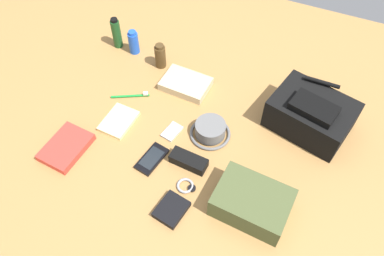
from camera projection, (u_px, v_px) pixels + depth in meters
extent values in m
cube|color=#A3753F|center=(192.00, 136.00, 1.53)|extent=(2.64, 2.02, 0.02)
cube|color=black|center=(311.00, 115.00, 1.50)|extent=(0.35, 0.29, 0.14)
cube|color=black|center=(314.00, 108.00, 1.41)|extent=(0.19, 0.14, 0.03)
cylinder|color=black|center=(322.00, 82.00, 1.49)|extent=(0.14, 0.02, 0.02)
cube|color=#47512D|center=(252.00, 203.00, 1.29)|extent=(0.26, 0.19, 0.10)
cube|color=#394124|center=(259.00, 185.00, 1.38)|extent=(0.24, 0.08, 0.01)
cylinder|color=slate|center=(210.00, 129.00, 1.50)|extent=(0.12, 0.12, 0.05)
torus|color=slate|center=(210.00, 133.00, 1.52)|extent=(0.16, 0.16, 0.01)
cylinder|color=#19471E|center=(117.00, 34.00, 1.78)|extent=(0.04, 0.04, 0.14)
cylinder|color=black|center=(114.00, 20.00, 1.72)|extent=(0.03, 0.03, 0.01)
cylinder|color=blue|center=(134.00, 43.00, 1.77)|extent=(0.05, 0.05, 0.10)
cylinder|color=blue|center=(132.00, 33.00, 1.72)|extent=(0.03, 0.03, 0.01)
cylinder|color=#473319|center=(160.00, 57.00, 1.71)|extent=(0.05, 0.05, 0.10)
cylinder|color=#473319|center=(159.00, 46.00, 1.67)|extent=(0.04, 0.04, 0.01)
cube|color=red|center=(66.00, 147.00, 1.47)|extent=(0.15, 0.20, 0.03)
cube|color=white|center=(66.00, 148.00, 1.47)|extent=(0.14, 0.19, 0.02)
cube|color=black|center=(152.00, 159.00, 1.45)|extent=(0.09, 0.14, 0.01)
cube|color=black|center=(152.00, 158.00, 1.44)|extent=(0.07, 0.10, 0.00)
cube|color=#B7B7BC|center=(172.00, 132.00, 1.53)|extent=(0.07, 0.09, 0.01)
cylinder|color=silver|center=(170.00, 134.00, 1.51)|extent=(0.03, 0.03, 0.00)
torus|color=#99999E|center=(185.00, 186.00, 1.38)|extent=(0.06, 0.06, 0.01)
cylinder|color=black|center=(192.00, 188.00, 1.37)|extent=(0.03, 0.03, 0.01)
cylinder|color=#198C33|center=(130.00, 96.00, 1.64)|extent=(0.15, 0.08, 0.01)
cube|color=white|center=(146.00, 93.00, 1.63)|extent=(0.02, 0.02, 0.01)
cube|color=black|center=(171.00, 209.00, 1.32)|extent=(0.11, 0.12, 0.02)
cube|color=beige|center=(119.00, 121.00, 1.55)|extent=(0.12, 0.16, 0.02)
cube|color=#C6B289|center=(186.00, 84.00, 1.66)|extent=(0.21, 0.15, 0.04)
cube|color=black|center=(189.00, 161.00, 1.43)|extent=(0.14, 0.07, 0.04)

